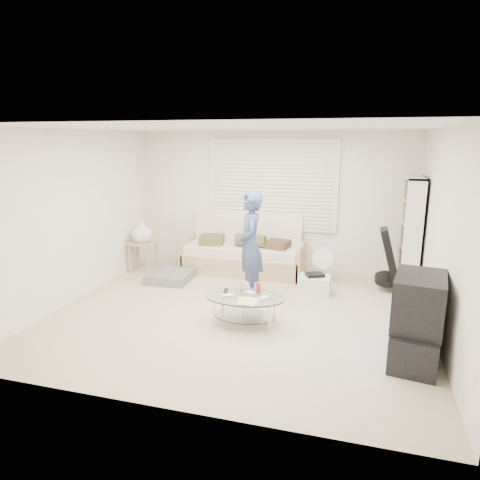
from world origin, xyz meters
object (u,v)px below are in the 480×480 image
(bookshelf, at_px, (410,234))
(tv_unit, at_px, (417,320))
(futon_sofa, at_px, (244,253))
(coffee_table, at_px, (245,302))

(bookshelf, relative_size, tv_unit, 1.85)
(bookshelf, xyz_separation_m, tv_unit, (-0.13, -2.42, -0.43))
(futon_sofa, distance_m, coffee_table, 2.28)
(futon_sofa, xyz_separation_m, bookshelf, (2.76, -0.19, 0.55))
(futon_sofa, xyz_separation_m, tv_unit, (2.63, -2.60, 0.13))
(futon_sofa, relative_size, bookshelf, 1.20)
(futon_sofa, distance_m, bookshelf, 2.82)
(bookshelf, bearing_deg, futon_sofa, 176.15)
(tv_unit, distance_m, coffee_table, 2.06)
(bookshelf, bearing_deg, coffee_table, -136.74)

